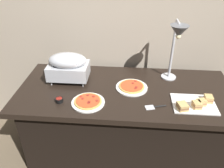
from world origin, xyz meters
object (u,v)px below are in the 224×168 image
object	(u,v)px
chafing_dish	(68,66)
pizza_plate_front	(88,102)
sandwich_platter	(195,104)
pizza_plate_center	(132,87)
heat_lamp	(177,38)
serving_spatula	(155,107)
sauce_cup_near	(59,100)

from	to	relation	value
chafing_dish	pizza_plate_front	distance (m)	0.44
pizza_plate_front	sandwich_platter	size ratio (longest dim) A/B	0.79
pizza_plate_center	sandwich_platter	xyz separation A→B (m)	(0.50, -0.22, 0.01)
sandwich_platter	pizza_plate_center	bearing A→B (deg)	156.71
heat_lamp	chafing_dish	bearing A→B (deg)	-179.15
heat_lamp	pizza_plate_center	bearing A→B (deg)	-163.83
heat_lamp	pizza_plate_center	world-z (taller)	heat_lamp
heat_lamp	pizza_plate_center	size ratio (longest dim) A/B	2.01
pizza_plate_center	serving_spatula	xyz separation A→B (m)	(0.18, -0.26, -0.01)
serving_spatula	pizza_plate_center	bearing A→B (deg)	125.14
pizza_plate_center	sauce_cup_near	bearing A→B (deg)	-156.28
pizza_plate_center	sauce_cup_near	size ratio (longest dim) A/B	4.45
pizza_plate_center	serving_spatula	bearing A→B (deg)	-54.86
sauce_cup_near	chafing_dish	bearing A→B (deg)	89.85
sauce_cup_near	serving_spatula	world-z (taller)	sauce_cup_near
serving_spatula	chafing_dish	bearing A→B (deg)	155.49
chafing_dish	pizza_plate_center	xyz separation A→B (m)	(0.58, -0.09, -0.14)
chafing_dish	heat_lamp	xyz separation A→B (m)	(0.93, 0.01, 0.29)
pizza_plate_front	chafing_dish	bearing A→B (deg)	124.59
sauce_cup_near	heat_lamp	bearing A→B (deg)	20.97
pizza_plate_center	sandwich_platter	distance (m)	0.55
sandwich_platter	serving_spatula	size ratio (longest dim) A/B	1.98
pizza_plate_center	sandwich_platter	world-z (taller)	sandwich_platter
sandwich_platter	sauce_cup_near	distance (m)	1.09
pizza_plate_center	sandwich_platter	size ratio (longest dim) A/B	0.82
sauce_cup_near	serving_spatula	xyz separation A→B (m)	(0.77, -0.01, -0.02)
chafing_dish	pizza_plate_front	xyz separation A→B (m)	(0.23, -0.34, -0.14)
sandwich_platter	serving_spatula	bearing A→B (deg)	-171.70
pizza_plate_front	pizza_plate_center	xyz separation A→B (m)	(0.35, 0.25, -0.00)
sauce_cup_near	serving_spatula	size ratio (longest dim) A/B	0.37
heat_lamp	sauce_cup_near	distance (m)	1.09
serving_spatula	sauce_cup_near	bearing A→B (deg)	179.56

